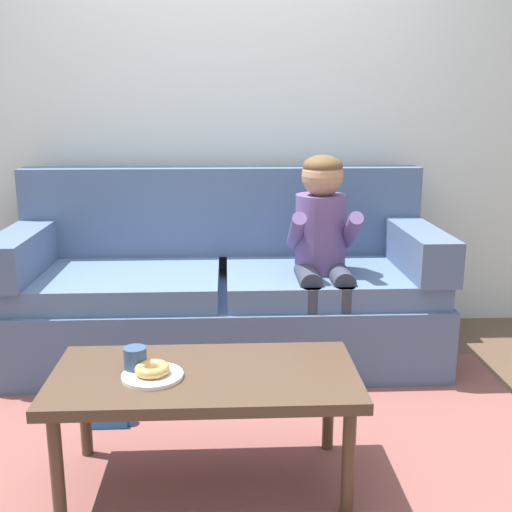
% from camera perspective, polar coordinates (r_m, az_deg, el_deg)
% --- Properties ---
extents(ground, '(10.00, 10.00, 0.00)m').
position_cam_1_polar(ground, '(2.74, -2.44, -15.67)').
color(ground, brown).
extents(wall_back, '(8.00, 0.10, 2.80)m').
position_cam_1_polar(wall_back, '(3.79, -2.79, 14.55)').
color(wall_back, silver).
rests_on(wall_back, ground).
extents(area_rug, '(2.67, 1.98, 0.01)m').
position_cam_1_polar(area_rug, '(2.52, -2.40, -18.34)').
color(area_rug, brown).
rests_on(area_rug, ground).
extents(couch, '(2.25, 0.90, 1.00)m').
position_cam_1_polar(couch, '(3.39, -3.01, -3.29)').
color(couch, slate).
rests_on(couch, ground).
extents(coffee_table, '(1.06, 0.53, 0.44)m').
position_cam_1_polar(coffee_table, '(2.22, -4.66, -11.66)').
color(coffee_table, '#4C3828').
rests_on(coffee_table, ground).
extents(person_child, '(0.34, 0.58, 1.10)m').
position_cam_1_polar(person_child, '(3.14, 6.14, 1.26)').
color(person_child, '#664C84').
rests_on(person_child, ground).
extents(plate, '(0.21, 0.21, 0.01)m').
position_cam_1_polar(plate, '(2.18, -9.43, -10.78)').
color(plate, white).
rests_on(plate, coffee_table).
extents(donut, '(0.13, 0.13, 0.04)m').
position_cam_1_polar(donut, '(2.17, -9.46, -10.18)').
color(donut, tan).
rests_on(donut, plate).
extents(mug, '(0.08, 0.08, 0.09)m').
position_cam_1_polar(mug, '(2.22, -10.98, -9.32)').
color(mug, '#334C72').
rests_on(mug, coffee_table).
extents(toy_controller, '(0.23, 0.09, 0.05)m').
position_cam_1_polar(toy_controller, '(2.82, -13.23, -14.53)').
color(toy_controller, blue).
rests_on(toy_controller, ground).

